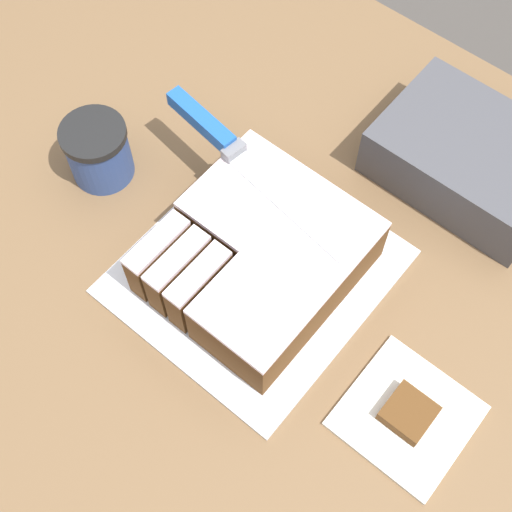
% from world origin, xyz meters
% --- Properties ---
extents(ground_plane, '(8.00, 8.00, 0.00)m').
position_xyz_m(ground_plane, '(0.00, 0.00, 0.00)').
color(ground_plane, '#4C4742').
extents(countertop, '(1.40, 1.10, 0.95)m').
position_xyz_m(countertop, '(0.00, 0.00, 0.47)').
color(countertop, brown).
rests_on(countertop, ground_plane).
extents(cake_board, '(0.31, 0.33, 0.01)m').
position_xyz_m(cake_board, '(0.02, 0.02, 0.95)').
color(cake_board, silver).
rests_on(cake_board, countertop).
extents(cake, '(0.23, 0.26, 0.08)m').
position_xyz_m(cake, '(0.02, 0.03, 1.00)').
color(cake, brown).
rests_on(cake, cake_board).
extents(knife, '(0.34, 0.07, 0.02)m').
position_xyz_m(knife, '(-0.11, 0.11, 1.05)').
color(knife, silver).
rests_on(knife, cake).
extents(coffee_cup, '(0.09, 0.09, 0.09)m').
position_xyz_m(coffee_cup, '(-0.26, 0.01, 1.00)').
color(coffee_cup, '#334C8C').
rests_on(coffee_cup, countertop).
extents(paper_napkin, '(0.15, 0.15, 0.01)m').
position_xyz_m(paper_napkin, '(0.28, -0.01, 0.95)').
color(paper_napkin, white).
rests_on(paper_napkin, countertop).
extents(brownie, '(0.06, 0.06, 0.02)m').
position_xyz_m(brownie, '(0.28, -0.01, 0.96)').
color(brownie, brown).
rests_on(brownie, paper_napkin).
extents(storage_box, '(0.26, 0.18, 0.08)m').
position_xyz_m(storage_box, '(0.15, 0.34, 0.99)').
color(storage_box, '#47474C').
rests_on(storage_box, countertop).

